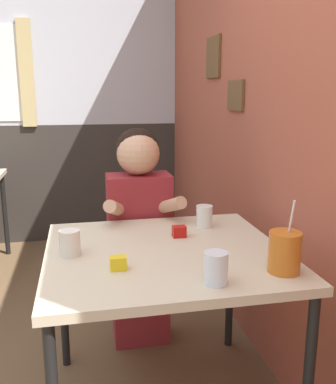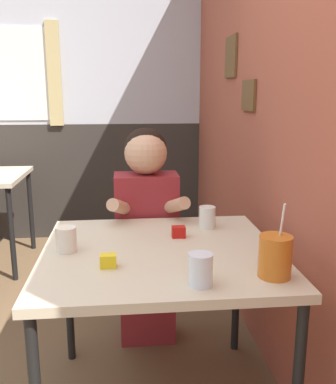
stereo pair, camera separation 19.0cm
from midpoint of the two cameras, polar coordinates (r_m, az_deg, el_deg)
The scene contains 10 objects.
brick_wall_right at distance 2.82m, azimuth 11.83°, elevation 12.06°, with size 0.08×4.78×2.70m.
back_wall at distance 4.14m, azimuth -13.32°, elevation 12.32°, with size 5.64×0.09×2.70m.
main_table at distance 1.80m, azimuth 2.04°, elevation -9.70°, with size 0.97×0.91×0.76m.
person_seated at distance 2.35m, azimuth -0.55°, elevation -4.91°, with size 0.42×0.42×1.21m.
cocktail_pitcher at distance 1.58m, azimuth 17.52°, elevation -8.24°, with size 0.12×0.12×0.27m.
glass_near_pitcher at distance 1.46m, azimuth 8.13°, elevation -10.24°, with size 0.08×0.08×0.11m.
glass_center at distance 2.06m, azimuth 7.88°, elevation -3.40°, with size 0.08×0.08×0.10m.
glass_far_side at distance 1.77m, azimuth -10.42°, elevation -6.28°, with size 0.08×0.08×0.10m.
condiment_ketchup at distance 1.92m, azimuth 4.25°, elevation -5.37°, with size 0.06×0.04×0.05m.
condiment_mustard at distance 1.60m, azimuth -4.59°, elevation -9.21°, with size 0.06×0.04×0.05m.
Camera 2 is at (0.61, -1.31, 1.39)m, focal length 40.00 mm.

